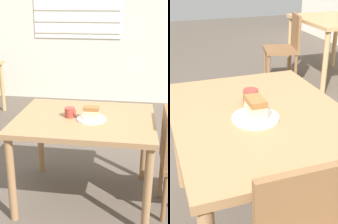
# 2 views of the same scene
# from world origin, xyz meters

# --- Properties ---
(dining_table_near) EXTENTS (1.09, 0.85, 0.73)m
(dining_table_near) POSITION_xyz_m (0.00, 0.19, 0.63)
(dining_table_near) COLOR #9E754C
(dining_table_near) RESTS_ON ground_plane
(dining_table_far) EXTENTS (1.00, 0.80, 0.77)m
(dining_table_far) POSITION_xyz_m (-2.03, 1.89, 0.65)
(dining_table_far) COLOR tan
(dining_table_far) RESTS_ON ground_plane
(chair_far_corner) EXTENTS (0.46, 0.46, 0.84)m
(chair_far_corner) POSITION_xyz_m (-2.10, 1.30, 0.46)
(chair_far_corner) COLOR brown
(chair_far_corner) RESTS_ON ground_plane
(plate) EXTENTS (0.22, 0.22, 0.01)m
(plate) POSITION_xyz_m (0.06, 0.15, 0.73)
(plate) COLOR white
(plate) RESTS_ON dining_table_near
(cake_slice) EXTENTS (0.12, 0.08, 0.09)m
(cake_slice) POSITION_xyz_m (0.06, 0.15, 0.79)
(cake_slice) COLOR beige
(cake_slice) RESTS_ON plate
(coffee_mug) EXTENTS (0.09, 0.08, 0.08)m
(coffee_mug) POSITION_xyz_m (-0.12, 0.19, 0.77)
(coffee_mug) COLOR #9E382D
(coffee_mug) RESTS_ON dining_table_near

